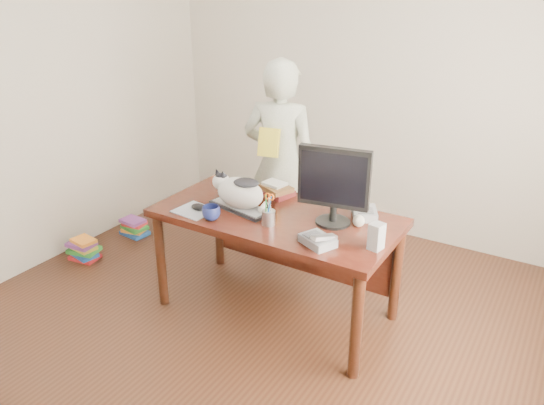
{
  "coord_description": "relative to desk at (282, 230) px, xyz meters",
  "views": [
    {
      "loc": [
        1.63,
        -2.12,
        2.19
      ],
      "look_at": [
        0.0,
        0.55,
        0.85
      ],
      "focal_mm": 35.0,
      "sensor_mm": 36.0,
      "label": 1
    }
  ],
  "objects": [
    {
      "name": "pen_cup",
      "position": [
        0.04,
        -0.24,
        0.21
      ],
      "size": [
        0.09,
        0.09,
        0.21
      ],
      "rotation": [
        0.0,
        0.0,
        -0.09
      ],
      "color": "gray",
      "rests_on": "desk"
    },
    {
      "name": "coffee_mug",
      "position": [
        -0.31,
        -0.37,
        0.19
      ],
      "size": [
        0.16,
        0.16,
        0.09
      ],
      "primitive_type": "imported",
      "rotation": [
        0.0,
        0.0,
        0.94
      ],
      "color": "#0D1236",
      "rests_on": "desk"
    },
    {
      "name": "mousepad",
      "position": [
        -0.49,
        -0.32,
        0.15
      ],
      "size": [
        0.26,
        0.24,
        0.01
      ],
      "rotation": [
        0.0,
        0.0,
        -0.09
      ],
      "color": "#A7AAB3",
      "rests_on": "desk"
    },
    {
      "name": "cat",
      "position": [
        -0.26,
        -0.13,
        0.28
      ],
      "size": [
        0.44,
        0.27,
        0.25
      ],
      "rotation": [
        0.0,
        0.0,
        -0.19
      ],
      "color": "silver",
      "rests_on": "keyboard"
    },
    {
      "name": "phone",
      "position": [
        0.43,
        -0.32,
        0.18
      ],
      "size": [
        0.24,
        0.21,
        0.09
      ],
      "rotation": [
        0.0,
        0.0,
        -0.43
      ],
      "color": "slate",
      "rests_on": "desk"
    },
    {
      "name": "book_pile_a",
      "position": [
        -1.75,
        -0.28,
        -0.51
      ],
      "size": [
        0.27,
        0.22,
        0.18
      ],
      "color": "#A8181C",
      "rests_on": "ground"
    },
    {
      "name": "person",
      "position": [
        -0.37,
        0.6,
        0.22
      ],
      "size": [
        0.67,
        0.51,
        1.65
      ],
      "primitive_type": "imported",
      "rotation": [
        0.0,
        0.0,
        3.34
      ],
      "color": "white",
      "rests_on": "ground"
    },
    {
      "name": "keyboard",
      "position": [
        -0.24,
        -0.13,
        0.16
      ],
      "size": [
        0.47,
        0.25,
        0.03
      ],
      "rotation": [
        0.0,
        0.0,
        -0.19
      ],
      "color": "black",
      "rests_on": "desk"
    },
    {
      "name": "calculator",
      "position": [
        0.51,
        0.18,
        0.18
      ],
      "size": [
        0.23,
        0.25,
        0.06
      ],
      "rotation": [
        0.0,
        0.0,
        0.48
      ],
      "color": "slate",
      "rests_on": "desk"
    },
    {
      "name": "book_pile_b",
      "position": [
        -1.72,
        0.27,
        -0.53
      ],
      "size": [
        0.26,
        0.2,
        0.15
      ],
      "color": "#184590",
      "rests_on": "ground"
    },
    {
      "name": "monitor",
      "position": [
        0.38,
        -0.03,
        0.43
      ],
      "size": [
        0.45,
        0.25,
        0.5
      ],
      "rotation": [
        0.0,
        0.0,
        0.17
      ],
      "color": "black",
      "rests_on": "desk"
    },
    {
      "name": "speaker",
      "position": [
        0.74,
        -0.2,
        0.23
      ],
      "size": [
        0.09,
        0.09,
        0.16
      ],
      "rotation": [
        0.0,
        0.0,
        -0.21
      ],
      "color": "gray",
      "rests_on": "desk"
    },
    {
      "name": "room",
      "position": [
        0.0,
        -0.68,
        0.75
      ],
      "size": [
        4.5,
        4.5,
        4.5
      ],
      "color": "black",
      "rests_on": "ground"
    },
    {
      "name": "book_stack",
      "position": [
        -0.17,
        0.2,
        0.19
      ],
      "size": [
        0.28,
        0.24,
        0.09
      ],
      "rotation": [
        0.0,
        0.0,
        -0.31
      ],
      "color": "#491313",
      "rests_on": "desk"
    },
    {
      "name": "baseball",
      "position": [
        0.54,
        0.03,
        0.19
      ],
      "size": [
        0.08,
        0.08,
        0.08
      ],
      "rotation": [
        0.0,
        0.0,
        0.02
      ],
      "color": "beige",
      "rests_on": "desk"
    },
    {
      "name": "held_book",
      "position": [
        -0.37,
        0.43,
        0.45
      ],
      "size": [
        0.17,
        0.12,
        0.22
      ],
      "rotation": [
        0.0,
        0.0,
        0.2
      ],
      "color": "yellow",
      "rests_on": "person"
    },
    {
      "name": "desk",
      "position": [
        0.0,
        0.0,
        0.0
      ],
      "size": [
        1.6,
        0.8,
        0.75
      ],
      "color": "black",
      "rests_on": "ground"
    },
    {
      "name": "mouse",
      "position": [
        -0.47,
        -0.3,
        0.17
      ],
      "size": [
        0.12,
        0.08,
        0.04
      ],
      "rotation": [
        0.0,
        0.0,
        -0.09
      ],
      "color": "black",
      "rests_on": "mousepad"
    }
  ]
}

